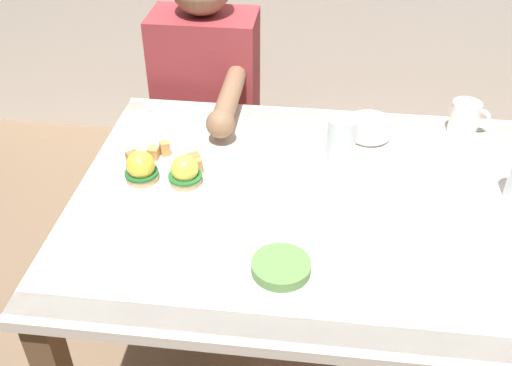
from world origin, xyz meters
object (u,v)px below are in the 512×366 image
eggs_benedict_plate (163,174)px  side_plate (281,270)px  fork (415,202)px  water_glass_near (341,144)px  dining_table (317,234)px  coffee_mug (465,117)px  diner_person (207,104)px  fruit_bowl (370,128)px

eggs_benedict_plate → side_plate: eggs_benedict_plate is taller
fork → water_glass_near: 0.24m
dining_table → coffee_mug: size_ratio=10.80×
coffee_mug → diner_person: size_ratio=0.10×
eggs_benedict_plate → coffee_mug: (0.78, 0.34, 0.02)m
eggs_benedict_plate → water_glass_near: size_ratio=2.05×
eggs_benedict_plate → diner_person: (-0.01, 0.57, -0.12)m
water_glass_near → eggs_benedict_plate: bearing=-161.4°
eggs_benedict_plate → diner_person: 0.59m
dining_table → side_plate: bearing=-105.2°
coffee_mug → eggs_benedict_plate: bearing=-156.6°
diner_person → water_glass_near: bearing=-44.1°
dining_table → fruit_bowl: bearing=67.7°
dining_table → side_plate: side_plate is taller
dining_table → diner_person: (-0.40, 0.60, 0.02)m
side_plate → fork: bearing=43.2°
coffee_mug → side_plate: 0.78m
eggs_benedict_plate → fork: 0.62m
dining_table → fork: fork is taller
diner_person → fruit_bowl: bearing=-29.4°
fruit_bowl → side_plate: bearing=-109.1°
water_glass_near → diner_person: bearing=135.9°
dining_table → coffee_mug: 0.56m
fruit_bowl → side_plate: fruit_bowl is taller
dining_table → coffee_mug: coffee_mug is taller
fruit_bowl → side_plate: size_ratio=0.60×
fork → side_plate: side_plate is taller
fork → diner_person: (-0.62, 0.58, -0.09)m
fruit_bowl → water_glass_near: bearing=-121.3°
fork → dining_table: bearing=-174.9°
side_plate → diner_person: (-0.33, 0.86, -0.10)m
fork → water_glass_near: size_ratio=1.13×
coffee_mug → fork: bearing=-115.1°
fruit_bowl → water_glass_near: water_glass_near is taller
eggs_benedict_plate → fork: size_ratio=1.81×
diner_person → dining_table: bearing=-56.6°
coffee_mug → side_plate: (-0.46, -0.62, -0.04)m
eggs_benedict_plate → diner_person: diner_person is taller
diner_person → coffee_mug: bearing=-16.8°
dining_table → water_glass_near: size_ratio=9.11×
water_glass_near → diner_person: 0.63m
coffee_mug → side_plate: bearing=-126.4°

